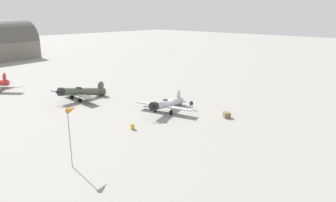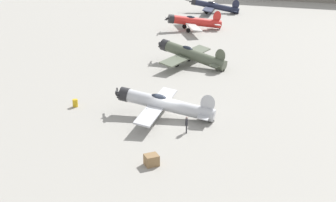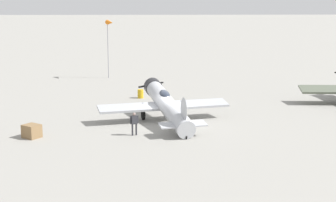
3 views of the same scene
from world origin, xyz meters
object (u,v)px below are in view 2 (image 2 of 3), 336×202
at_px(airplane_mid_apron, 190,54).
at_px(equipment_crate, 152,160).
at_px(airplane_far_line, 193,22).
at_px(airplane_outer_stand, 214,6).
at_px(airplane_foreground, 163,104).
at_px(ground_crew_mechanic, 187,123).
at_px(fuel_drum, 75,103).

xyz_separation_m(airplane_mid_apron, equipment_crate, (27.55, 10.35, -1.12)).
height_order(airplane_far_line, equipment_crate, airplane_far_line).
distance_m(airplane_outer_stand, equipment_crate, 69.06).
relative_size(airplane_foreground, airplane_mid_apron, 1.02).
height_order(airplane_far_line, ground_crew_mechanic, airplane_far_line).
relative_size(airplane_outer_stand, ground_crew_mechanic, 7.10).
bearing_deg(ground_crew_mechanic, equipment_crate, -111.58).
relative_size(airplane_foreground, airplane_outer_stand, 0.95).
bearing_deg(ground_crew_mechanic, fuel_drum, 154.44).
xyz_separation_m(airplane_mid_apron, airplane_far_line, (-19.92, -9.59, 0.02)).
bearing_deg(equipment_crate, airplane_far_line, -157.21).
bearing_deg(airplane_outer_stand, airplane_far_line, 85.70).
height_order(airplane_foreground, equipment_crate, airplane_foreground).
xyz_separation_m(airplane_outer_stand, fuel_drum, (57.50, 9.51, -0.99)).
bearing_deg(airplane_foreground, airplane_mid_apron, -85.55).
relative_size(airplane_foreground, airplane_far_line, 1.02).
bearing_deg(fuel_drum, airplane_outer_stand, -170.61).
relative_size(equipment_crate, fuel_drum, 1.78).
bearing_deg(airplane_outer_stand, equipment_crate, 93.49).
bearing_deg(airplane_outer_stand, airplane_mid_apron, 93.12).
distance_m(equipment_crate, fuel_drum, 16.01).
distance_m(airplane_foreground, airplane_mid_apron, 18.89).
relative_size(airplane_foreground, fuel_drum, 13.36).
xyz_separation_m(airplane_far_line, equipment_crate, (47.46, 19.94, -1.14)).
xyz_separation_m(airplane_foreground, ground_crew_mechanic, (2.39, 3.94, -0.42)).
distance_m(airplane_mid_apron, airplane_outer_stand, 39.63).
relative_size(airplane_far_line, ground_crew_mechanic, 6.58).
relative_size(airplane_far_line, fuel_drum, 13.10).
relative_size(airplane_mid_apron, fuel_drum, 13.10).
bearing_deg(airplane_far_line, airplane_outer_stand, -117.41).
distance_m(airplane_mid_apron, ground_crew_mechanic, 22.61).
relative_size(airplane_mid_apron, equipment_crate, 7.35).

